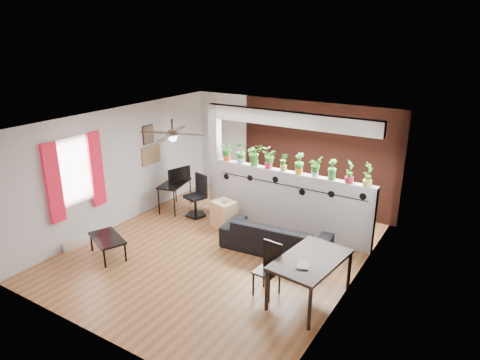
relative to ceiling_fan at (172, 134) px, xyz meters
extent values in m
cube|color=brown|center=(0.80, 0.30, -2.36)|extent=(6.30, 7.10, 0.10)
cube|color=#B7B7BA|center=(0.80, 3.32, -1.01)|extent=(6.30, 0.04, 2.90)
cube|color=#B7B7BA|center=(0.80, -2.72, -1.01)|extent=(6.30, 0.04, 2.90)
cube|color=#B7B7BA|center=(-1.82, 0.30, -1.01)|extent=(0.04, 7.10, 2.90)
cube|color=#B7B7BA|center=(3.42, 0.30, -1.01)|extent=(0.04, 7.10, 2.90)
cube|color=white|center=(0.80, 0.30, 0.34)|extent=(6.30, 7.10, 0.10)
cube|color=#BCBCC1|center=(1.60, 1.80, -1.64)|extent=(3.60, 0.18, 1.35)
cube|color=white|center=(1.60, 1.80, 0.14)|extent=(3.60, 0.18, 0.30)
cube|color=#BCBCC1|center=(-0.31, 1.80, -1.01)|extent=(0.22, 0.20, 2.60)
cube|color=#A64530|center=(1.60, 3.27, -1.01)|extent=(3.90, 0.05, 2.60)
cube|color=black|center=(1.60, 1.70, -1.23)|extent=(3.31, 0.01, 0.02)
cylinder|color=black|center=(0.05, 1.70, -1.31)|extent=(0.14, 0.01, 0.14)
cylinder|color=black|center=(0.67, 1.70, -1.23)|extent=(0.14, 0.01, 0.14)
cylinder|color=black|center=(1.29, 1.70, -1.15)|extent=(0.14, 0.01, 0.14)
cylinder|color=black|center=(1.91, 1.70, -1.31)|extent=(0.14, 0.01, 0.14)
cylinder|color=black|center=(2.53, 1.70, -1.23)|extent=(0.14, 0.01, 0.14)
cylinder|color=black|center=(3.15, 1.70, -1.15)|extent=(0.14, 0.01, 0.14)
cube|color=white|center=(-1.78, -0.90, -0.76)|extent=(0.02, 0.95, 1.25)
cube|color=white|center=(-1.77, -0.90, -0.76)|extent=(0.04, 1.05, 1.35)
cube|color=red|center=(-1.73, -1.40, -0.86)|extent=(0.06, 0.30, 1.55)
cube|color=red|center=(-1.73, -0.40, -0.86)|extent=(0.06, 0.30, 1.55)
cube|color=silver|center=(-1.74, -0.90, -2.22)|extent=(0.08, 1.00, 0.18)
cube|color=olive|center=(-1.78, 1.25, -0.96)|extent=(0.03, 0.60, 0.45)
cube|color=#8C7259|center=(-1.78, 1.20, -0.46)|extent=(0.03, 0.30, 0.40)
cube|color=black|center=(-1.78, 1.20, -0.46)|extent=(0.02, 0.34, 0.44)
cylinder|color=black|center=(0.00, 0.00, 0.19)|extent=(0.04, 0.04, 0.20)
cylinder|color=black|center=(0.00, 0.00, 0.04)|extent=(0.18, 0.18, 0.10)
sphere|color=white|center=(0.00, 0.00, -0.05)|extent=(0.17, 0.17, 0.17)
cube|color=black|center=(0.32, 0.12, 0.03)|extent=(0.55, 0.29, 0.01)
cube|color=black|center=(-0.12, 0.32, 0.03)|extent=(0.29, 0.55, 0.01)
cube|color=black|center=(-0.32, -0.12, 0.03)|extent=(0.55, 0.29, 0.01)
cube|color=black|center=(0.12, -0.32, 0.03)|extent=(0.29, 0.55, 0.01)
cylinder|color=orange|center=(0.02, 1.80, -0.90)|extent=(0.16, 0.16, 0.12)
imported|color=#1D611B|center=(0.02, 1.80, -0.69)|extent=(0.28, 0.25, 0.34)
cylinder|color=silver|center=(0.37, 1.80, -0.90)|extent=(0.17, 0.17, 0.12)
imported|color=#1D611B|center=(0.37, 1.80, -0.68)|extent=(0.30, 0.31, 0.36)
cylinder|color=green|center=(0.72, 1.80, -0.90)|extent=(0.18, 0.18, 0.12)
imported|color=#1D611B|center=(0.72, 1.80, -0.68)|extent=(0.32, 0.32, 0.38)
cylinder|color=red|center=(1.07, 1.80, -0.90)|extent=(0.16, 0.16, 0.12)
imported|color=#1D611B|center=(1.07, 1.80, -0.69)|extent=(0.29, 0.27, 0.34)
cylinder|color=gold|center=(1.42, 1.80, -0.90)|extent=(0.14, 0.14, 0.12)
imported|color=#1D611B|center=(1.42, 1.80, -0.72)|extent=(0.20, 0.17, 0.29)
cylinder|color=orange|center=(1.78, 1.80, -0.90)|extent=(0.16, 0.16, 0.12)
imported|color=#1D611B|center=(1.78, 1.80, -0.70)|extent=(0.26, 0.23, 0.33)
cylinder|color=silver|center=(2.13, 1.80, -0.90)|extent=(0.14, 0.14, 0.12)
imported|color=#1D611B|center=(2.13, 1.80, -0.71)|extent=(0.17, 0.21, 0.31)
cylinder|color=#378530|center=(2.48, 1.80, -0.90)|extent=(0.14, 0.14, 0.12)
imported|color=#1D611B|center=(2.48, 1.80, -0.71)|extent=(0.23, 0.20, 0.31)
cylinder|color=#AC1B36|center=(2.83, 1.80, -0.90)|extent=(0.17, 0.17, 0.12)
imported|color=#1D611B|center=(2.83, 1.80, -0.68)|extent=(0.22, 0.26, 0.36)
cylinder|color=gold|center=(3.18, 1.80, -0.90)|extent=(0.17, 0.17, 0.12)
imported|color=#1D611B|center=(3.18, 1.80, -0.68)|extent=(0.25, 0.29, 0.37)
imported|color=black|center=(1.75, 0.89, -2.02)|extent=(2.08, 0.97, 0.59)
cube|color=tan|center=(0.28, 1.26, -2.02)|extent=(0.57, 0.54, 0.59)
imported|color=gray|center=(0.33, 1.26, -1.68)|extent=(0.13, 0.13, 0.10)
cube|color=black|center=(-1.29, 1.46, -1.66)|extent=(0.68, 1.02, 0.04)
cylinder|color=black|center=(-1.40, 1.00, -1.99)|extent=(0.03, 0.03, 0.64)
cylinder|color=black|center=(-1.00, 1.09, -1.99)|extent=(0.03, 0.03, 0.64)
cylinder|color=black|center=(-1.58, 1.83, -1.99)|extent=(0.03, 0.03, 0.64)
cylinder|color=black|center=(-1.18, 1.92, -1.99)|extent=(0.03, 0.03, 0.64)
imported|color=black|center=(-1.29, 1.61, -1.54)|extent=(0.34, 0.16, 0.20)
cylinder|color=black|center=(-0.60, 1.37, -2.28)|extent=(0.51, 0.51, 0.04)
cylinder|color=black|center=(-0.60, 1.37, -2.06)|extent=(0.06, 0.06, 0.43)
cube|color=black|center=(-0.60, 1.37, -1.82)|extent=(0.51, 0.51, 0.07)
cube|color=black|center=(-0.54, 1.55, -1.55)|extent=(0.39, 0.17, 0.47)
cube|color=black|center=(2.96, -0.30, -1.59)|extent=(1.00, 1.47, 0.05)
cylinder|color=black|center=(2.51, -0.90, -1.96)|extent=(0.06, 0.06, 0.70)
cylinder|color=black|center=(3.26, -0.99, -1.96)|extent=(0.06, 0.06, 0.70)
cylinder|color=black|center=(2.66, 0.39, -1.96)|extent=(0.06, 0.06, 0.70)
cylinder|color=black|center=(3.41, 0.30, -1.96)|extent=(0.06, 0.06, 0.70)
imported|color=gray|center=(2.86, -0.60, -1.55)|extent=(0.24, 0.29, 0.02)
cube|color=black|center=(2.31, -0.54, -1.88)|extent=(0.40, 0.40, 0.03)
cube|color=black|center=(2.33, -0.38, -1.64)|extent=(0.35, 0.06, 0.46)
cube|color=black|center=(2.15, -0.68, -2.10)|extent=(0.03, 0.03, 0.43)
cube|color=black|center=(2.45, -0.71, -2.10)|extent=(0.03, 0.03, 0.43)
cube|color=black|center=(2.17, -0.38, -1.87)|extent=(0.03, 0.03, 0.89)
cube|color=black|center=(2.48, -0.41, -1.87)|extent=(0.03, 0.03, 0.89)
cube|color=black|center=(-0.89, -1.02, -1.93)|extent=(0.97, 0.77, 0.04)
cylinder|color=black|center=(-1.32, -1.05, -2.13)|extent=(0.04, 0.04, 0.36)
cylinder|color=black|center=(-0.61, -1.35, -2.13)|extent=(0.04, 0.04, 0.36)
cylinder|color=black|center=(-1.17, -0.69, -2.13)|extent=(0.04, 0.04, 0.36)
cylinder|color=black|center=(-0.46, -0.99, -2.13)|extent=(0.04, 0.04, 0.36)
camera|label=1|loc=(5.12, -5.91, 1.82)|focal=32.00mm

